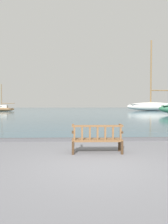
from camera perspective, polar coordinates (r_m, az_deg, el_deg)
The scene contains 6 objects.
ground_plane at distance 5.68m, azimuth 3.27°, elevation -13.99°, with size 160.00×160.00×0.00m, color slate.
harbor_water at distance 49.45m, azimuth -1.65°, elevation 0.36°, with size 100.00×80.00×0.08m, color #385666.
quay_edge_kerb at distance 9.41m, azimuth 0.99°, elevation -7.13°, with size 40.00×0.30×0.12m, color #4C4C50.
park_bench at distance 7.02m, azimuth 3.43°, elevation -6.93°, with size 1.61×0.54×0.92m.
sailboat_nearest_port at distance 48.09m, azimuth -20.52°, elevation 0.82°, with size 5.19×1.76×5.54m.
sailboat_centre_channel at distance 49.74m, azimuth 17.32°, elevation 1.58°, with size 11.42×4.03×15.19m.
Camera 1 is at (-0.53, -5.43, 1.58)m, focal length 35.00 mm.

